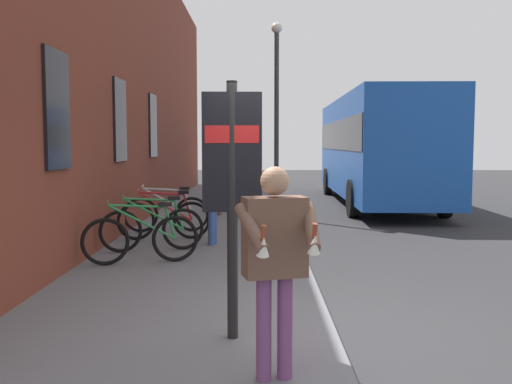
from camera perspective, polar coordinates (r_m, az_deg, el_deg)
name	(u,v)px	position (r m, az deg, el deg)	size (l,w,h in m)	color
ground	(344,238)	(12.03, 8.72, -4.52)	(60.00, 60.00, 0.00)	#2D2D30
sidewalk_pavement	(218,222)	(13.90, -3.82, -2.96)	(24.00, 3.50, 0.12)	slate
station_facade	(139,82)	(15.11, -11.53, 10.73)	(22.00, 0.65, 7.04)	brown
bicycle_nearest_sign	(141,238)	(8.91, -11.35, -4.54)	(0.63, 1.72, 0.97)	black
bicycle_by_door	(153,228)	(9.90, -10.25, -3.59)	(0.62, 1.72, 0.97)	black
bicycle_beside_lamp	(164,219)	(11.05, -9.10, -2.69)	(0.48, 1.76, 0.97)	black
bicycle_under_window	(167,213)	(11.99, -8.87, -2.09)	(0.48, 1.76, 0.97)	black
transit_info_sign	(232,169)	(5.28, -2.39, 2.33)	(0.10, 0.55, 2.40)	black
city_bus	(376,144)	(18.73, 11.88, 4.67)	(10.55, 2.82, 3.35)	#1951B2
pedestrian_crossing_street	(212,189)	(10.34, -4.38, 0.29)	(0.62, 0.31, 1.65)	#334C8C
pedestrian_by_facade	(217,177)	(14.52, -3.92, 1.45)	(0.47, 0.49, 1.59)	brown
tourist_with_hotdogs	(275,250)	(4.38, 1.94, -5.77)	(0.65, 0.65, 1.66)	#723F72
street_lamp	(277,101)	(14.93, 2.06, 9.08)	(0.28, 0.28, 4.90)	#333338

